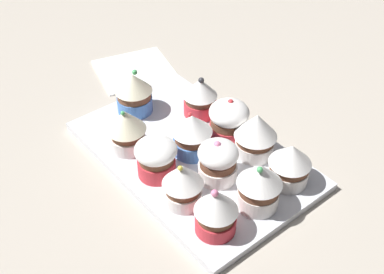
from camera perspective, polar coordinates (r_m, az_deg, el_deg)
ground_plane at (r=79.57cm, az=-0.00°, el=-3.15°), size 180.00×180.00×3.00cm
baking_tray at (r=78.15cm, az=-0.00°, el=-2.02°), size 38.45×24.34×1.20cm
cupcake_0 at (r=71.90cm, az=11.35°, el=-3.05°), size 6.25×6.25×6.87cm
cupcake_1 at (r=75.50cm, az=7.45°, el=0.37°), size 6.70×6.70×7.59cm
cupcake_2 at (r=78.67cm, az=4.31°, el=2.04°), size 6.51×6.51×7.09cm
cupcake_3 at (r=83.40cm, az=0.96°, el=4.77°), size 5.89×5.89×7.40cm
cupcake_4 at (r=67.45cm, az=7.80°, el=-5.60°), size 6.34×6.34×7.82cm
cupcake_5 at (r=71.37cm, az=3.04°, el=-2.78°), size 6.02×6.02×6.86cm
cupcake_6 at (r=75.38cm, az=-0.26°, el=0.44°), size 6.37×6.37×7.41cm
cupcake_7 at (r=84.60cm, az=-6.80°, el=5.18°), size 6.44×6.44×7.73cm
cupcake_8 at (r=64.08cm, az=2.83°, el=-8.51°), size 5.88×5.88×7.58cm
cupcake_9 at (r=67.48cm, az=-1.08°, el=-5.41°), size 5.81×5.81×7.26cm
cupcake_10 at (r=72.01cm, az=-4.21°, el=-2.36°), size 6.38×6.38×6.29cm
cupcake_11 at (r=76.67cm, az=-7.65°, el=0.93°), size 6.26×6.26×7.51cm
napkin at (r=99.76cm, az=-6.70°, el=7.86°), size 16.87×17.49×0.60cm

